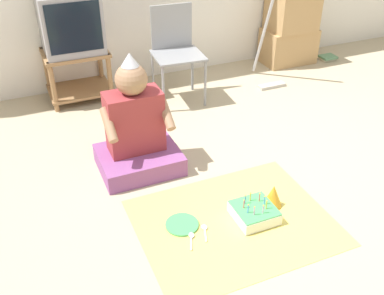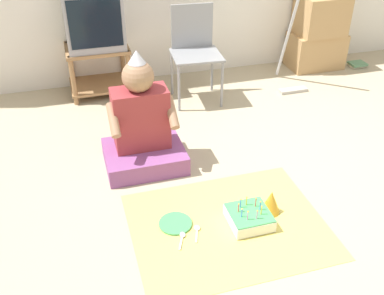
# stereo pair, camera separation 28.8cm
# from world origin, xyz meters

# --- Properties ---
(ground_plane) EXTENTS (16.00, 16.00, 0.00)m
(ground_plane) POSITION_xyz_m (0.00, 0.00, 0.00)
(ground_plane) COLOR tan
(tv_stand) EXTENTS (0.57, 0.44, 0.46)m
(tv_stand) POSITION_xyz_m (-1.10, 1.97, 0.27)
(tv_stand) COLOR #997047
(tv_stand) RESTS_ON ground_plane
(tv) EXTENTS (0.51, 0.43, 0.52)m
(tv) POSITION_xyz_m (-1.10, 1.97, 0.72)
(tv) COLOR #99999E
(tv) RESTS_ON tv_stand
(folding_chair) EXTENTS (0.46, 0.42, 0.85)m
(folding_chair) POSITION_xyz_m (-0.26, 1.63, 0.50)
(folding_chair) COLOR gray
(folding_chair) RESTS_ON ground_plane
(cardboard_box_stack) EXTENTS (0.56, 0.39, 0.76)m
(cardboard_box_stack) POSITION_xyz_m (1.19, 1.96, 0.37)
(cardboard_box_stack) COLOR tan
(cardboard_box_stack) RESTS_ON ground_plane
(dust_mop) EXTENTS (0.28, 0.43, 1.25)m
(dust_mop) POSITION_xyz_m (0.69, 1.56, 0.37)
(dust_mop) COLOR #B2ADA3
(dust_mop) RESTS_ON ground_plane
(book_pile) EXTENTS (0.17, 0.14, 0.05)m
(book_pile) POSITION_xyz_m (1.65, 1.83, 0.03)
(book_pile) COLOR beige
(book_pile) RESTS_ON ground_plane
(person_seated) EXTENTS (0.57, 0.47, 0.87)m
(person_seated) POSITION_xyz_m (-0.94, 0.67, 0.29)
(person_seated) COLOR #8C4C8C
(person_seated) RESTS_ON ground_plane
(party_cloth) EXTENTS (1.19, 0.95, 0.01)m
(party_cloth) POSITION_xyz_m (-0.57, -0.15, 0.00)
(party_cloth) COLOR #EAD666
(party_cloth) RESTS_ON ground_plane
(birthday_cake) EXTENTS (0.25, 0.25, 0.15)m
(birthday_cake) POSITION_xyz_m (-0.44, -0.17, 0.05)
(birthday_cake) COLOR white
(birthday_cake) RESTS_ON party_cloth
(party_hat_blue) EXTENTS (0.13, 0.13, 0.16)m
(party_hat_blue) POSITION_xyz_m (-0.27, -0.11, 0.08)
(party_hat_blue) COLOR gold
(party_hat_blue) RESTS_ON party_cloth
(paper_plate) EXTENTS (0.21, 0.21, 0.01)m
(paper_plate) POSITION_xyz_m (-0.88, -0.05, 0.01)
(paper_plate) COLOR #4CB266
(paper_plate) RESTS_ON party_cloth
(plastic_spoon_near) EXTENTS (0.06, 0.14, 0.01)m
(plastic_spoon_near) POSITION_xyz_m (-0.77, -0.15, 0.01)
(plastic_spoon_near) COLOR white
(plastic_spoon_near) RESTS_ON party_cloth
(plastic_spoon_far) EXTENTS (0.07, 0.14, 0.01)m
(plastic_spoon_far) POSITION_xyz_m (-0.87, -0.18, 0.01)
(plastic_spoon_far) COLOR white
(plastic_spoon_far) RESTS_ON party_cloth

